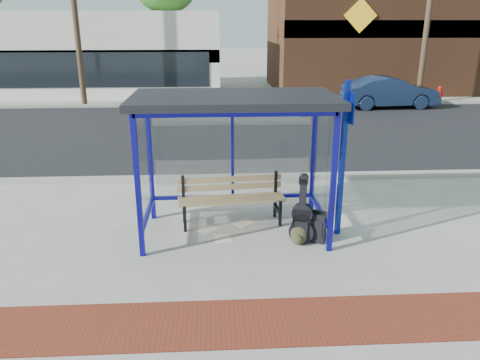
{
  "coord_description": "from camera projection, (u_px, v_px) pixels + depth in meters",
  "views": [
    {
      "loc": [
        -0.33,
        -7.5,
        3.54
      ],
      "look_at": [
        0.11,
        0.2,
        0.92
      ],
      "focal_mm": 35.0,
      "sensor_mm": 36.0,
      "label": 1
    }
  ],
  "objects": [
    {
      "name": "far_sidewalk",
      "position": [
        220.0,
        99.0,
        22.42
      ],
      "size": [
        60.0,
        4.0,
        0.01
      ],
      "primitive_type": "cube",
      "color": "#B2ADA0",
      "rests_on": "ground"
    },
    {
      "name": "brick_paver_strip",
      "position": [
        244.0,
        322.0,
        5.78
      ],
      "size": [
        60.0,
        1.0,
        0.01
      ],
      "primitive_type": "cube",
      "color": "maroon",
      "rests_on": "ground"
    },
    {
      "name": "bench",
      "position": [
        231.0,
        196.0,
        8.52
      ],
      "size": [
        1.97,
        0.65,
        0.91
      ],
      "rotation": [
        0.0,
        0.0,
        0.09
      ],
      "color": "black",
      "rests_on": "ground"
    },
    {
      "name": "newspaper_b",
      "position": [
        223.0,
        239.0,
        8.02
      ],
      "size": [
        0.3,
        0.37,
        0.01
      ],
      "primitive_type": "cube",
      "rotation": [
        0.0,
        0.0,
        -1.53
      ],
      "color": "white",
      "rests_on": "ground"
    },
    {
      "name": "ground",
      "position": [
        235.0,
        233.0,
        8.24
      ],
      "size": [
        120.0,
        120.0,
        0.0
      ],
      "primitive_type": "plane",
      "color": "#B2ADA0",
      "rests_on": "ground"
    },
    {
      "name": "newspaper_c",
      "position": [
        244.0,
        223.0,
        8.63
      ],
      "size": [
        0.47,
        0.46,
        0.01
      ],
      "primitive_type": "cube",
      "rotation": [
        0.0,
        0.0,
        0.69
      ],
      "color": "white",
      "rests_on": "ground"
    },
    {
      "name": "curb_far",
      "position": [
        221.0,
        105.0,
        20.61
      ],
      "size": [
        60.0,
        0.25,
        0.12
      ],
      "primitive_type": "cube",
      "color": "gray",
      "rests_on": "ground"
    },
    {
      "name": "fire_hydrant",
      "position": [
        440.0,
        94.0,
        21.31
      ],
      "size": [
        0.34,
        0.23,
        0.77
      ],
      "rotation": [
        0.0,
        0.0,
        -0.09
      ],
      "color": "#A7110B",
      "rests_on": "ground"
    },
    {
      "name": "utility_pole_east",
      "position": [
        429.0,
        7.0,
        20.07
      ],
      "size": [
        1.6,
        0.24,
        8.0
      ],
      "color": "#4C3826",
      "rests_on": "ground"
    },
    {
      "name": "storefront_brown",
      "position": [
        367.0,
        28.0,
        25.12
      ],
      "size": [
        10.0,
        7.08,
        6.4
      ],
      "color": "#59331E",
      "rests_on": "ground"
    },
    {
      "name": "sign_post",
      "position": [
        343.0,
        151.0,
        7.75
      ],
      "size": [
        0.15,
        0.33,
        2.66
      ],
      "rotation": [
        0.0,
        0.0,
        0.24
      ],
      "color": "navy",
      "rests_on": "ground"
    },
    {
      "name": "backpack",
      "position": [
        299.0,
        235.0,
        7.78
      ],
      "size": [
        0.34,
        0.32,
        0.34
      ],
      "rotation": [
        0.0,
        0.0,
        -0.35
      ],
      "color": "#292A17",
      "rests_on": "ground"
    },
    {
      "name": "curb_near",
      "position": [
        229.0,
        178.0,
        10.97
      ],
      "size": [
        60.0,
        0.25,
        0.12
      ],
      "primitive_type": "cube",
      "color": "gray",
      "rests_on": "ground"
    },
    {
      "name": "bus_shelter",
      "position": [
        234.0,
        116.0,
        7.64
      ],
      "size": [
        3.3,
        1.8,
        2.42
      ],
      "color": "#0D0B82",
      "rests_on": "ground"
    },
    {
      "name": "parked_car",
      "position": [
        389.0,
        92.0,
        20.01
      ],
      "size": [
        4.12,
        1.63,
        1.33
      ],
      "primitive_type": "imported",
      "rotation": [
        0.0,
        0.0,
        1.63
      ],
      "color": "#192847",
      "rests_on": "ground"
    },
    {
      "name": "newspaper_a",
      "position": [
        207.0,
        230.0,
        8.37
      ],
      "size": [
        0.46,
        0.46,
        0.01
      ],
      "primitive_type": "cube",
      "rotation": [
        0.0,
        0.0,
        0.81
      ],
      "color": "white",
      "rests_on": "ground"
    },
    {
      "name": "storefront_white",
      "position": [
        45.0,
        53.0,
        24.12
      ],
      "size": [
        18.0,
        6.04,
        4.0
      ],
      "color": "silver",
      "rests_on": "ground"
    },
    {
      "name": "suitcase",
      "position": [
        316.0,
        227.0,
        7.85
      ],
      "size": [
        0.38,
        0.32,
        0.57
      ],
      "rotation": [
        0.0,
        0.0,
        -0.43
      ],
      "color": "black",
      "rests_on": "ground"
    },
    {
      "name": "utility_pole_west",
      "position": [
        74.0,
        7.0,
        19.27
      ],
      "size": [
        1.6,
        0.24,
        8.0
      ],
      "color": "#4C3826",
      "rests_on": "ground"
    },
    {
      "name": "street_asphalt",
      "position": [
        224.0,
        132.0,
        15.81
      ],
      "size": [
        60.0,
        10.0,
        0.0
      ],
      "primitive_type": "cube",
      "color": "black",
      "rests_on": "ground"
    },
    {
      "name": "guitar_bag",
      "position": [
        302.0,
        220.0,
        7.76
      ],
      "size": [
        0.43,
        0.24,
        1.14
      ],
      "rotation": [
        0.0,
        0.0,
        -0.3
      ],
      "color": "black",
      "rests_on": "ground"
    }
  ]
}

